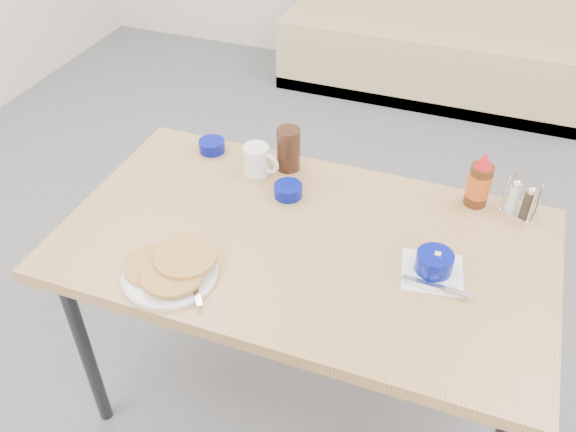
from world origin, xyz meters
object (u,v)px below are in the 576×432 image
(dining_table, at_px, (304,255))
(pancake_plate, at_px, (171,269))
(amber_tumbler, at_px, (288,149))
(booth_bench, at_px, (435,39))
(butter_bowl, at_px, (288,190))
(syrup_bottle, at_px, (479,182))
(grits_setting, at_px, (434,265))
(creamer_bowl, at_px, (212,146))
(condiment_caddy, at_px, (521,201))
(coffee_mug, at_px, (258,160))

(dining_table, relative_size, pancake_plate, 5.17)
(pancake_plate, relative_size, amber_tumbler, 1.86)
(dining_table, xyz_separation_m, amber_tumbler, (-0.17, 0.32, 0.13))
(booth_bench, height_order, butter_bowl, booth_bench)
(amber_tumbler, height_order, syrup_bottle, syrup_bottle)
(grits_setting, relative_size, creamer_bowl, 2.29)
(pancake_plate, relative_size, condiment_caddy, 2.16)
(booth_bench, height_order, condiment_caddy, booth_bench)
(syrup_bottle, bearing_deg, butter_bowl, -163.47)
(dining_table, xyz_separation_m, creamer_bowl, (-0.45, 0.32, 0.08))
(amber_tumbler, bearing_deg, dining_table, -62.24)
(dining_table, height_order, butter_bowl, butter_bowl)
(amber_tumbler, distance_m, syrup_bottle, 0.60)
(coffee_mug, xyz_separation_m, condiment_caddy, (0.82, 0.08, -0.01))
(booth_bench, bearing_deg, creamer_bowl, -101.51)
(dining_table, bearing_deg, condiment_caddy, 31.10)
(dining_table, distance_m, creamer_bowl, 0.56)
(amber_tumbler, bearing_deg, coffee_mug, -143.44)
(creamer_bowl, relative_size, syrup_bottle, 0.49)
(coffee_mug, xyz_separation_m, amber_tumbler, (0.08, 0.06, 0.02))
(coffee_mug, bearing_deg, creamer_bowl, 161.57)
(dining_table, height_order, amber_tumbler, amber_tumbler)
(grits_setting, bearing_deg, creamer_bowl, 157.75)
(butter_bowl, distance_m, condiment_caddy, 0.70)
(creamer_bowl, height_order, condiment_caddy, condiment_caddy)
(creamer_bowl, distance_m, syrup_bottle, 0.89)
(butter_bowl, bearing_deg, pancake_plate, -111.63)
(booth_bench, relative_size, grits_setting, 9.29)
(butter_bowl, relative_size, syrup_bottle, 0.48)
(condiment_caddy, bearing_deg, booth_bench, 128.63)
(condiment_caddy, bearing_deg, creamer_bowl, -154.86)
(grits_setting, xyz_separation_m, syrup_bottle, (0.07, 0.35, 0.05))
(grits_setting, bearing_deg, syrup_bottle, 79.04)
(syrup_bottle, bearing_deg, condiment_caddy, 0.00)
(grits_setting, relative_size, butter_bowl, 2.30)
(booth_bench, bearing_deg, condiment_caddy, -75.59)
(pancake_plate, height_order, coffee_mug, coffee_mug)
(coffee_mug, bearing_deg, condiment_caddy, 5.76)
(condiment_caddy, bearing_deg, grits_setting, -94.91)
(coffee_mug, bearing_deg, grits_setting, -23.43)
(butter_bowl, relative_size, condiment_caddy, 0.71)
(coffee_mug, relative_size, grits_setting, 0.62)
(coffee_mug, relative_size, amber_tumbler, 0.87)
(coffee_mug, xyz_separation_m, grits_setting, (0.62, -0.27, -0.02))
(dining_table, distance_m, amber_tumbler, 0.39)
(grits_setting, distance_m, creamer_bowl, 0.88)
(booth_bench, distance_m, dining_table, 2.56)
(condiment_caddy, bearing_deg, amber_tumbler, -154.19)
(dining_table, xyz_separation_m, pancake_plate, (-0.29, -0.26, 0.08))
(grits_setting, height_order, creamer_bowl, grits_setting)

